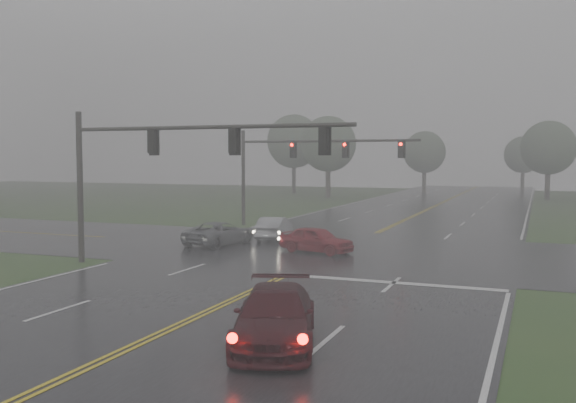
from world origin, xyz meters
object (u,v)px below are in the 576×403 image
at_px(car_grey, 220,245).
at_px(signal_gantry_far, 295,159).
at_px(sedan_maroon, 275,345).
at_px(sedan_red, 316,253).
at_px(signal_gantry_near, 156,156).
at_px(sedan_silver, 274,240).

height_order(car_grey, signal_gantry_far, signal_gantry_far).
relative_size(sedan_maroon, sedan_red, 1.28).
bearing_deg(sedan_red, sedan_maroon, -150.21).
distance_m(signal_gantry_near, signal_gantry_far, 17.59).
height_order(sedan_maroon, car_grey, sedan_maroon).
bearing_deg(sedan_maroon, car_grey, 103.31).
relative_size(sedan_silver, signal_gantry_far, 0.32).
bearing_deg(car_grey, signal_gantry_far, -84.30).
bearing_deg(car_grey, sedan_silver, -111.67).
bearing_deg(signal_gantry_near, sedan_silver, 83.98).
xyz_separation_m(sedan_red, car_grey, (-5.96, 0.76, 0.00)).
xyz_separation_m(sedan_red, signal_gantry_far, (-5.32, 10.86, 4.80)).
xyz_separation_m(car_grey, signal_gantry_far, (0.64, 10.09, 4.80)).
bearing_deg(sedan_red, signal_gantry_far, 40.74).
bearing_deg(signal_gantry_near, sedan_maroon, -43.49).
distance_m(sedan_silver, signal_gantry_far, 8.48).
xyz_separation_m(sedan_maroon, signal_gantry_near, (-9.39, 8.91, 4.94)).
relative_size(car_grey, signal_gantry_far, 0.36).
xyz_separation_m(sedan_silver, signal_gantry_far, (-1.30, 6.87, 4.80)).
distance_m(sedan_maroon, sedan_silver, 21.29).
xyz_separation_m(sedan_silver, car_grey, (-1.93, -3.22, 0.00)).
height_order(sedan_red, signal_gantry_near, signal_gantry_near).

